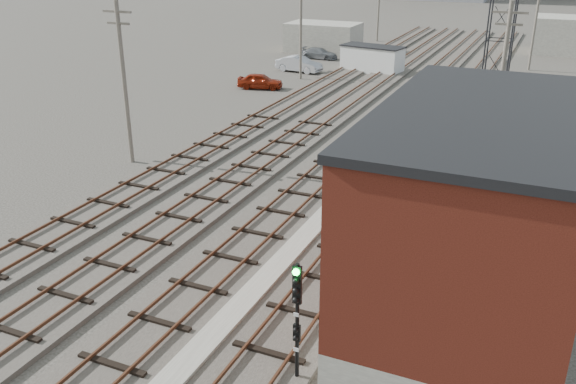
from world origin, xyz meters
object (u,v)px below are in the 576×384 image
Objects in this scene: signal_mast at (297,316)px; site_trailer at (372,59)px; car_red at (260,81)px; car_silver at (299,64)px; car_grey at (319,53)px; switch_stand at (415,91)px.

site_trailer is (-11.15, 44.52, -0.99)m from signal_mast.
site_trailer reaches higher than car_red.
signal_mast reaches higher than site_trailer.
car_silver is 7.46m from car_grey.
switch_stand is 13.17m from car_red.
car_red is at bearing -152.88° from switch_stand.
signal_mast is at bearing -62.03° from switch_stand.
site_trailer is 8.55m from car_grey.
site_trailer reaches higher than switch_stand.
signal_mast reaches higher than car_silver.
site_trailer is 1.57× the size of car_grey.
signal_mast reaches higher than car_red.
switch_stand is 11.40m from site_trailer.
car_silver is at bearing 173.43° from switch_stand.
signal_mast is 45.90m from site_trailer.
car_grey is (-13.63, 13.92, -0.08)m from switch_stand.
signal_mast is 0.61× the size of site_trailer.
signal_mast is at bearing -166.34° from car_red.
car_grey is (-0.55, 15.49, -0.08)m from car_red.
switch_stand is 0.31× the size of car_silver.
switch_stand reaches higher than car_grey.
signal_mast is at bearing -150.72° from car_silver.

